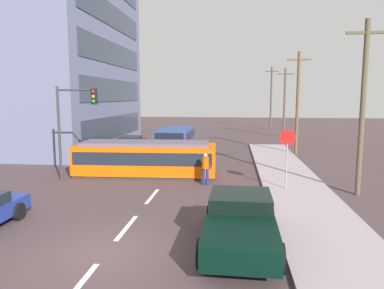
# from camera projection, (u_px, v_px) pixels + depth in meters

# --- Properties ---
(ground_plane) EXTENTS (120.00, 120.00, 0.00)m
(ground_plane) POSITION_uv_depth(u_px,v_px,m) (168.00, 177.00, 20.46)
(ground_plane) COLOR #473638
(sidewalk_curb_right) EXTENTS (3.20, 36.00, 0.14)m
(sidewalk_curb_right) POSITION_uv_depth(u_px,v_px,m) (303.00, 200.00, 15.73)
(sidewalk_curb_right) COLOR #9D8B94
(sidewalk_curb_right) RESTS_ON ground
(lane_stripe_0) EXTENTS (0.16, 2.40, 0.01)m
(lane_stripe_0) POSITION_uv_depth(u_px,v_px,m) (78.00, 287.00, 8.64)
(lane_stripe_0) COLOR silver
(lane_stripe_0) RESTS_ON ground
(lane_stripe_1) EXTENTS (0.16, 2.40, 0.01)m
(lane_stripe_1) POSITION_uv_depth(u_px,v_px,m) (127.00, 227.00, 12.58)
(lane_stripe_1) COLOR silver
(lane_stripe_1) RESTS_ON ground
(lane_stripe_2) EXTENTS (0.16, 2.40, 0.01)m
(lane_stripe_2) POSITION_uv_depth(u_px,v_px,m) (152.00, 196.00, 16.52)
(lane_stripe_2) COLOR silver
(lane_stripe_2) RESTS_ON ground
(lane_stripe_3) EXTENTS (0.16, 2.40, 0.01)m
(lane_stripe_3) POSITION_uv_depth(u_px,v_px,m) (183.00, 158.00, 26.71)
(lane_stripe_3) COLOR silver
(lane_stripe_3) RESTS_ON ground
(lane_stripe_4) EXTENTS (0.16, 2.40, 0.01)m
(lane_stripe_4) POSITION_uv_depth(u_px,v_px,m) (193.00, 147.00, 32.61)
(lane_stripe_4) COLOR silver
(lane_stripe_4) RESTS_ON ground
(corner_building) EXTENTS (15.81, 17.60, 19.20)m
(corner_building) POSITION_uv_depth(u_px,v_px,m) (29.00, 40.00, 32.19)
(corner_building) COLOR slate
(corner_building) RESTS_ON ground
(streetcar_tram) EXTENTS (8.20, 2.84, 1.99)m
(streetcar_tram) POSITION_uv_depth(u_px,v_px,m) (146.00, 158.00, 20.82)
(streetcar_tram) COLOR #F65506
(streetcar_tram) RESTS_ON ground
(city_bus) EXTENTS (2.63, 5.76, 1.95)m
(city_bus) POSITION_uv_depth(u_px,v_px,m) (176.00, 138.00, 29.73)
(city_bus) COLOR #304683
(city_bus) RESTS_ON ground
(pedestrian_crossing) EXTENTS (0.47, 0.36, 1.67)m
(pedestrian_crossing) POSITION_uv_depth(u_px,v_px,m) (206.00, 167.00, 18.57)
(pedestrian_crossing) COLOR navy
(pedestrian_crossing) RESTS_ON ground
(pickup_truck_parked) EXTENTS (2.34, 5.03, 1.55)m
(pickup_truck_parked) POSITION_uv_depth(u_px,v_px,m) (240.00, 222.00, 10.88)
(pickup_truck_parked) COLOR black
(pickup_truck_parked) RESTS_ON ground
(parked_sedan_mid) EXTENTS (2.02, 4.37, 1.19)m
(parked_sedan_mid) POSITION_uv_depth(u_px,v_px,m) (106.00, 153.00, 25.21)
(parked_sedan_mid) COLOR black
(parked_sedan_mid) RESTS_ON ground
(parked_sedan_far) EXTENTS (2.03, 4.43, 1.19)m
(parked_sedan_far) POSITION_uv_depth(u_px,v_px,m) (130.00, 143.00, 30.76)
(parked_sedan_far) COLOR black
(parked_sedan_far) RESTS_ON ground
(stop_sign) EXTENTS (0.76, 0.07, 2.88)m
(stop_sign) POSITION_uv_depth(u_px,v_px,m) (287.00, 147.00, 17.16)
(stop_sign) COLOR gray
(stop_sign) RESTS_ON sidewalk_curb_right
(traffic_light_mast) EXTENTS (2.25, 0.33, 5.13)m
(traffic_light_mast) POSITION_uv_depth(u_px,v_px,m) (73.00, 116.00, 19.13)
(traffic_light_mast) COLOR #333333
(traffic_light_mast) RESTS_ON ground
(utility_pole_near) EXTENTS (1.80, 0.24, 7.99)m
(utility_pole_near) POSITION_uv_depth(u_px,v_px,m) (363.00, 106.00, 16.21)
(utility_pole_near) COLOR brown
(utility_pole_near) RESTS_ON ground
(utility_pole_mid) EXTENTS (1.80, 0.24, 7.99)m
(utility_pole_mid) POSITION_uv_depth(u_px,v_px,m) (298.00, 102.00, 27.72)
(utility_pole_mid) COLOR brown
(utility_pole_mid) RESTS_ON ground
(utility_pole_far) EXTENTS (1.80, 0.24, 7.66)m
(utility_pole_far) POSITION_uv_depth(u_px,v_px,m) (285.00, 102.00, 39.98)
(utility_pole_far) COLOR brown
(utility_pole_far) RESTS_ON ground
(utility_pole_distant) EXTENTS (1.80, 0.24, 8.64)m
(utility_pole_distant) POSITION_uv_depth(u_px,v_px,m) (271.00, 97.00, 49.69)
(utility_pole_distant) COLOR #4B3E3B
(utility_pole_distant) RESTS_ON ground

